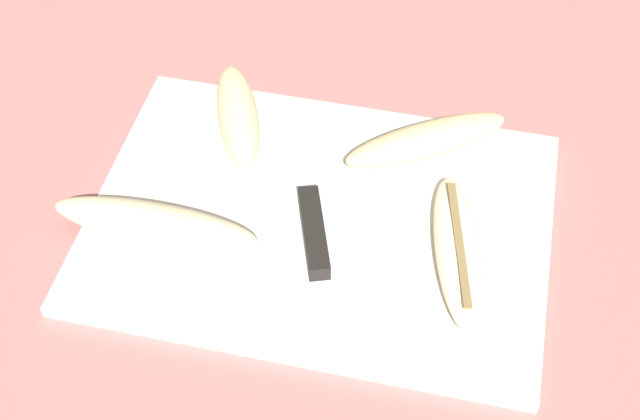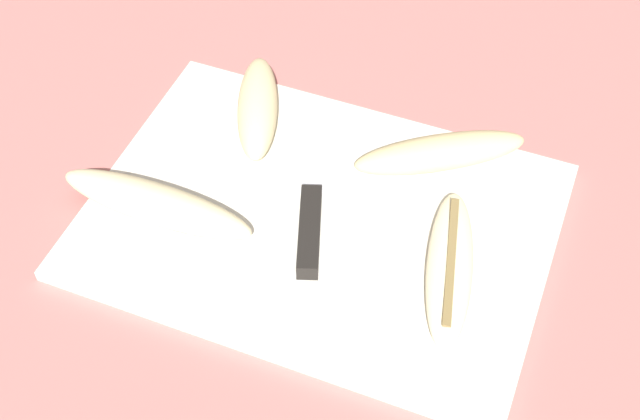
# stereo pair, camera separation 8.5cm
# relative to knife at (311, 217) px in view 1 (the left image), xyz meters

# --- Properties ---
(ground_plane) EXTENTS (4.00, 4.00, 0.00)m
(ground_plane) POSITION_rel_knife_xyz_m (0.01, 0.01, -0.02)
(ground_plane) COLOR #B76B66
(cutting_board) EXTENTS (0.44, 0.32, 0.01)m
(cutting_board) POSITION_rel_knife_xyz_m (0.01, 0.01, -0.01)
(cutting_board) COLOR silver
(cutting_board) RESTS_ON ground_plane
(knife) EXTENTS (0.09, 0.21, 0.02)m
(knife) POSITION_rel_knife_xyz_m (0.00, 0.00, 0.00)
(knife) COLOR black
(knife) RESTS_ON cutting_board
(banana_bright_far) EXTENTS (0.08, 0.18, 0.02)m
(banana_bright_far) POSITION_rel_knife_xyz_m (0.14, -0.01, 0.00)
(banana_bright_far) COLOR beige
(banana_bright_far) RESTS_ON cutting_board
(banana_cream_curved) EXTENTS (0.20, 0.04, 0.03)m
(banana_cream_curved) POSITION_rel_knife_xyz_m (-0.14, -0.05, 0.01)
(banana_cream_curved) COLOR beige
(banana_cream_curved) RESTS_ON cutting_board
(banana_soft_right) EXTENTS (0.10, 0.16, 0.03)m
(banana_soft_right) POSITION_rel_knife_xyz_m (-0.10, 0.11, 0.01)
(banana_soft_right) COLOR beige
(banana_soft_right) RESTS_ON cutting_board
(banana_mellow_near) EXTENTS (0.17, 0.13, 0.03)m
(banana_mellow_near) POSITION_rel_knife_xyz_m (0.09, 0.12, 0.01)
(banana_mellow_near) COLOR beige
(banana_mellow_near) RESTS_ON cutting_board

